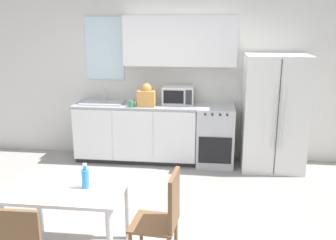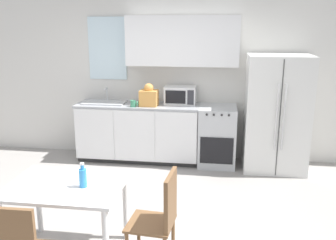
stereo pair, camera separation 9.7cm
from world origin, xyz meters
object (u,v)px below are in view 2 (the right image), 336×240
(oven_range, at_px, (217,136))
(refrigerator, at_px, (276,113))
(microwave, at_px, (180,95))
(dining_chair_side, at_px, (161,215))
(dining_table, at_px, (67,195))
(coffee_mug, at_px, (134,104))
(drink_bottle, at_px, (83,177))

(oven_range, xyz_separation_m, refrigerator, (0.86, -0.05, 0.40))
(microwave, relative_size, dining_chair_side, 0.52)
(oven_range, height_order, microwave, microwave)
(oven_range, xyz_separation_m, dining_chair_side, (-0.45, -2.68, 0.07))
(dining_table, distance_m, dining_chair_side, 0.92)
(oven_range, relative_size, dining_chair_side, 1.00)
(refrigerator, xyz_separation_m, coffee_mug, (-2.13, -0.14, 0.12))
(coffee_mug, relative_size, dining_chair_side, 0.13)
(microwave, relative_size, dining_table, 0.45)
(refrigerator, distance_m, coffee_mug, 2.14)
(coffee_mug, height_order, dining_chair_side, coffee_mug)
(microwave, distance_m, coffee_mug, 0.75)
(refrigerator, relative_size, drink_bottle, 7.38)
(coffee_mug, distance_m, dining_chair_side, 2.66)
(coffee_mug, relative_size, drink_bottle, 0.51)
(refrigerator, height_order, drink_bottle, refrigerator)
(coffee_mug, xyz_separation_m, drink_bottle, (0.09, -2.43, -0.16))
(oven_range, bearing_deg, drink_bottle, -114.33)
(refrigerator, relative_size, microwave, 3.57)
(refrigerator, bearing_deg, drink_bottle, -128.51)
(coffee_mug, distance_m, drink_bottle, 2.44)
(refrigerator, height_order, microwave, refrigerator)
(microwave, height_order, dining_chair_side, microwave)
(dining_table, bearing_deg, refrigerator, 48.75)
(drink_bottle, bearing_deg, dining_table, 171.01)
(microwave, distance_m, drink_bottle, 2.81)
(refrigerator, xyz_separation_m, dining_table, (-2.23, -2.54, -0.25))
(refrigerator, bearing_deg, dining_chair_side, -116.53)
(dining_chair_side, bearing_deg, refrigerator, -21.66)
(dining_table, relative_size, drink_bottle, 4.57)
(dining_table, bearing_deg, microwave, 74.12)
(oven_range, xyz_separation_m, microwave, (-0.60, 0.12, 0.61))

